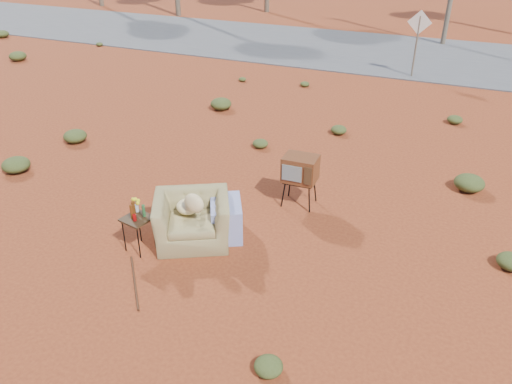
% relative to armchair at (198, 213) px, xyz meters
% --- Properties ---
extents(ground, '(140.00, 140.00, 0.00)m').
position_rel_armchair_xyz_m(ground, '(0.38, -0.57, -0.50)').
color(ground, brown).
rests_on(ground, ground).
extents(highway, '(140.00, 7.00, 0.04)m').
position_rel_armchair_xyz_m(highway, '(0.38, 14.43, -0.48)').
color(highway, '#565659').
rests_on(highway, ground).
extents(armchair, '(1.60, 1.50, 1.08)m').
position_rel_armchair_xyz_m(armchair, '(0.00, 0.00, 0.00)').
color(armchair, olive).
rests_on(armchair, ground).
extents(tv_unit, '(0.64, 0.52, 1.00)m').
position_rel_armchair_xyz_m(tv_unit, '(1.17, 1.78, 0.24)').
color(tv_unit, black).
rests_on(tv_unit, ground).
extents(side_table, '(0.51, 0.51, 0.88)m').
position_rel_armchair_xyz_m(side_table, '(-0.77, -0.64, 0.14)').
color(side_table, '#352413').
rests_on(side_table, ground).
extents(rusty_bar, '(0.86, 1.01, 0.03)m').
position_rel_armchair_xyz_m(rusty_bar, '(-0.33, -1.44, -0.49)').
color(rusty_bar, '#4C2514').
rests_on(rusty_bar, ground).
extents(road_sign, '(0.78, 0.06, 2.19)m').
position_rel_armchair_xyz_m(road_sign, '(1.88, 11.43, 1.00)').
color(road_sign, brown).
rests_on(road_sign, ground).
extents(scrub_patch, '(17.49, 8.07, 0.33)m').
position_rel_armchair_xyz_m(scrub_patch, '(-0.44, 3.84, -0.36)').
color(scrub_patch, '#3D4A20').
rests_on(scrub_patch, ground).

